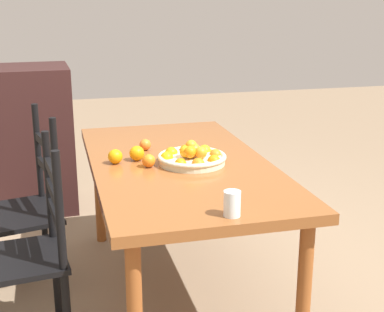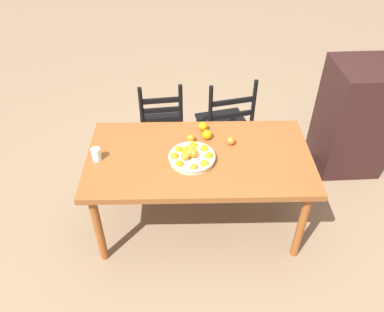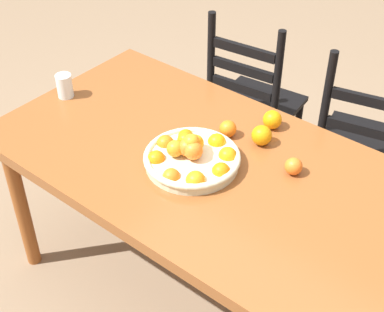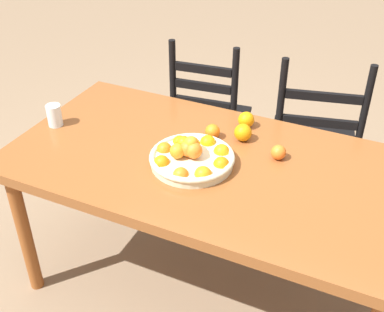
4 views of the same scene
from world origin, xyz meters
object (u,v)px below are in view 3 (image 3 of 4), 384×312
at_px(orange_loose_3, 262,135).
at_px(orange_loose_2, 228,129).
at_px(fruit_bowl, 192,157).
at_px(chair_near_window, 252,107).
at_px(dining_table, 213,179).
at_px(orange_loose_1, 272,120).
at_px(orange_loose_0, 294,166).
at_px(chair_by_cabinet, 369,152).
at_px(drinking_glass, 65,86).

bearing_deg(orange_loose_3, orange_loose_2, -163.04).
bearing_deg(fruit_bowl, chair_near_window, 108.30).
height_order(fruit_bowl, orange_loose_2, fruit_bowl).
relative_size(dining_table, orange_loose_1, 22.82).
relative_size(orange_loose_1, orange_loose_2, 1.12).
height_order(fruit_bowl, orange_loose_1, fruit_bowl).
distance_m(dining_table, orange_loose_3, 0.25).
xyz_separation_m(chair_near_window, fruit_bowl, (0.27, -0.81, 0.32)).
bearing_deg(orange_loose_0, chair_near_window, 132.67).
height_order(dining_table, orange_loose_2, orange_loose_2).
bearing_deg(dining_table, chair_by_cabinet, 71.03).
relative_size(chair_near_window, orange_loose_2, 14.73).
xyz_separation_m(dining_table, orange_loose_1, (0.04, 0.32, 0.11)).
bearing_deg(chair_by_cabinet, orange_loose_1, 50.84).
xyz_separation_m(orange_loose_2, drinking_glass, (-0.70, -0.20, 0.02)).
relative_size(chair_near_window, orange_loose_0, 15.49).
xyz_separation_m(chair_near_window, orange_loose_1, (0.37, -0.43, 0.32)).
relative_size(chair_by_cabinet, fruit_bowl, 2.82).
bearing_deg(orange_loose_3, drinking_glass, -163.81).
bearing_deg(orange_loose_0, orange_loose_3, 157.92).
bearing_deg(chair_by_cabinet, orange_loose_3, 57.39).
relative_size(dining_table, orange_loose_3, 21.83).
distance_m(orange_loose_2, orange_loose_3, 0.13).
relative_size(chair_by_cabinet, orange_loose_0, 15.58).
xyz_separation_m(chair_near_window, drinking_glass, (-0.43, -0.79, 0.33)).
relative_size(chair_by_cabinet, orange_loose_2, 14.81).
bearing_deg(orange_loose_0, orange_loose_1, 137.97).
xyz_separation_m(chair_by_cabinet, orange_loose_3, (-0.21, -0.61, 0.34)).
bearing_deg(drinking_glass, orange_loose_0, 9.33).
bearing_deg(orange_loose_1, orange_loose_0, -42.03).
relative_size(fruit_bowl, orange_loose_0, 5.53).
height_order(orange_loose_2, orange_loose_3, orange_loose_3).
xyz_separation_m(dining_table, orange_loose_2, (-0.06, 0.17, 0.11)).
distance_m(chair_near_window, fruit_bowl, 0.91).
distance_m(orange_loose_3, drinking_glass, 0.86).
xyz_separation_m(fruit_bowl, orange_loose_0, (0.31, 0.19, -0.00)).
distance_m(fruit_bowl, orange_loose_2, 0.22).
bearing_deg(orange_loose_1, fruit_bowl, -104.63).
relative_size(chair_near_window, chair_by_cabinet, 0.99).
bearing_deg(orange_loose_3, dining_table, -107.78).
height_order(orange_loose_0, orange_loose_1, orange_loose_1).
bearing_deg(chair_near_window, fruit_bowl, 101.82).
height_order(chair_by_cabinet, orange_loose_0, chair_by_cabinet).
bearing_deg(orange_loose_2, drinking_glass, -163.95).
bearing_deg(orange_loose_1, dining_table, -97.22).
bearing_deg(dining_table, chair_near_window, 113.19).
xyz_separation_m(chair_near_window, orange_loose_3, (0.39, -0.55, 0.32)).
relative_size(chair_by_cabinet, orange_loose_1, 13.25).
height_order(chair_near_window, orange_loose_1, chair_near_window).
distance_m(dining_table, orange_loose_2, 0.21).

